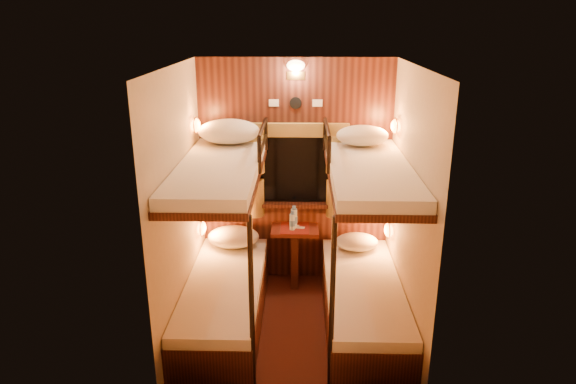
{
  "coord_description": "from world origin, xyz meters",
  "views": [
    {
      "loc": [
        0.06,
        -4.17,
        2.76
      ],
      "look_at": [
        -0.05,
        0.15,
        1.29
      ],
      "focal_mm": 32.0,
      "sensor_mm": 36.0,
      "label": 1
    }
  ],
  "objects_px": {
    "bottle_right": "(292,222)",
    "bunk_left": "(224,269)",
    "bunk_right": "(364,271)",
    "bottle_left": "(294,218)",
    "table": "(295,248)"
  },
  "relations": [
    {
      "from": "bunk_left",
      "to": "table",
      "type": "distance_m",
      "value": 1.02
    },
    {
      "from": "bunk_right",
      "to": "bottle_right",
      "type": "distance_m",
      "value": 1.01
    },
    {
      "from": "bunk_right",
      "to": "bottle_right",
      "type": "height_order",
      "value": "bunk_right"
    },
    {
      "from": "bunk_left",
      "to": "bottle_left",
      "type": "relative_size",
      "value": 7.6
    },
    {
      "from": "bunk_right",
      "to": "bunk_left",
      "type": "bearing_deg",
      "value": 180.0
    },
    {
      "from": "bunk_left",
      "to": "table",
      "type": "xyz_separation_m",
      "value": [
        0.65,
        0.78,
        -0.14
      ]
    },
    {
      "from": "bunk_right",
      "to": "table",
      "type": "xyz_separation_m",
      "value": [
        -0.65,
        0.78,
        -0.14
      ]
    },
    {
      "from": "bunk_left",
      "to": "bunk_right",
      "type": "relative_size",
      "value": 1.0
    },
    {
      "from": "bottle_right",
      "to": "bunk_left",
      "type": "bearing_deg",
      "value": -130.23
    },
    {
      "from": "bunk_left",
      "to": "bottle_right",
      "type": "bearing_deg",
      "value": 49.77
    },
    {
      "from": "table",
      "to": "bottle_right",
      "type": "height_order",
      "value": "bottle_right"
    },
    {
      "from": "bunk_left",
      "to": "bottle_right",
      "type": "relative_size",
      "value": 9.13
    },
    {
      "from": "bunk_right",
      "to": "table",
      "type": "bearing_deg",
      "value": 129.67
    },
    {
      "from": "bunk_right",
      "to": "bottle_left",
      "type": "distance_m",
      "value": 1.05
    },
    {
      "from": "bunk_left",
      "to": "table",
      "type": "height_order",
      "value": "bunk_left"
    }
  ]
}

